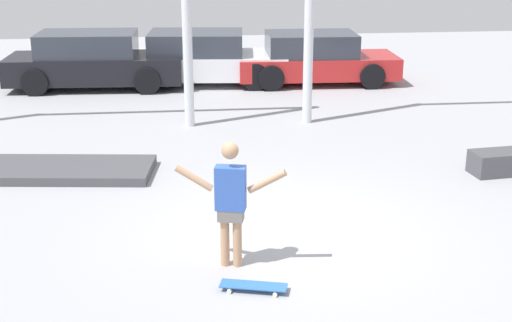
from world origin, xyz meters
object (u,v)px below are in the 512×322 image
Objects in this scene: manual_pad at (50,170)px; parked_car_black at (93,61)px; parked_car_red at (315,59)px; skateboard at (253,286)px; skateboarder at (231,198)px; parked_car_white at (201,58)px.

parked_car_black is (0.06, 6.71, 0.61)m from manual_pad.
parked_car_red is at bearing 48.82° from manual_pad.
parked_car_red reaches higher than skateboard.
parked_car_black is (-2.76, 10.42, -0.22)m from skateboarder.
skateboarder is 0.36× the size of parked_car_black.
manual_pad is (-3.03, 4.39, 0.01)m from skateboard.
parked_car_black reaches higher than manual_pad.
manual_pad is 8.85m from parked_car_red.
skateboard is (0.21, -0.68, -0.84)m from skateboarder.
skateboard is 11.40m from parked_car_red.
manual_pad is at bearing 140.62° from skateboarder.
skateboarder is 1.99× the size of skateboard.
skateboarder is 4.74m from manual_pad.
skateboard is 5.34m from manual_pad.
skateboard is 11.36m from parked_car_white.
skateboard is at bearing -55.38° from manual_pad.
parked_car_black is at bearing -169.95° from parked_car_white.
manual_pad is at bearing 139.50° from skateboard.
parked_car_black is at bearing 118.20° from skateboarder.
skateboarder is at bearing -104.81° from parked_car_red.
skateboarder is 0.47× the size of manual_pad.
skateboard is 0.18× the size of parked_car_white.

